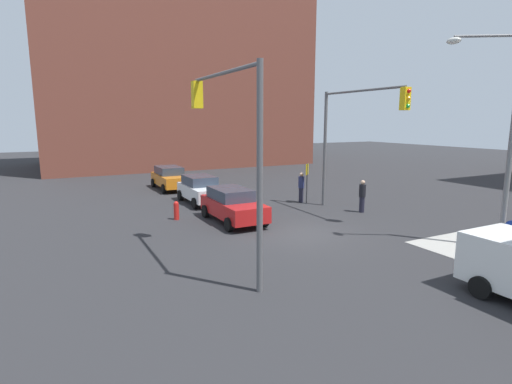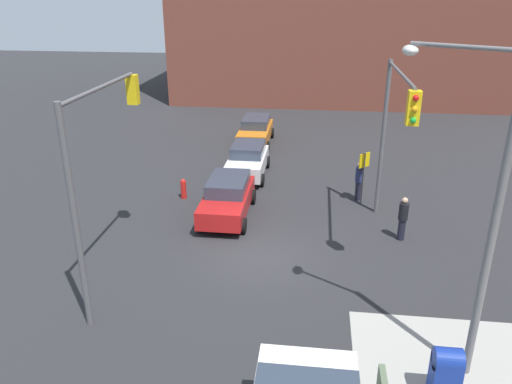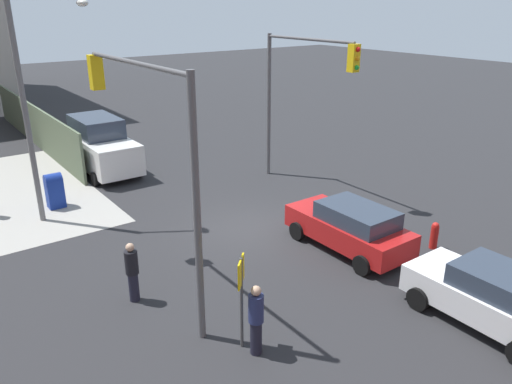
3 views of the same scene
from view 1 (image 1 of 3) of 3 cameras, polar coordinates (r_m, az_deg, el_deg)
name	(u,v)px [view 1 (image 1 of 3)]	position (r m, az deg, el deg)	size (l,w,h in m)	color
ground_plane	(302,233)	(17.78, 6.61, -5.90)	(120.00, 120.00, 0.00)	#28282B
building_brick_west	(173,83)	(48.18, -11.77, 14.97)	(16.00, 28.00, 18.30)	brown
traffic_signal_nw_corner	(353,125)	(21.57, 13.68, 9.25)	(6.04, 0.36, 6.50)	#59595B
traffic_signal_se_corner	(229,129)	(12.77, -3.83, 8.95)	(5.41, 0.36, 6.50)	#59595B
street_lamp_corner	(503,126)	(17.64, 31.81, 8.03)	(1.65, 2.32, 8.00)	slate
warning_sign_two_way	(307,176)	(23.99, 7.30, 2.25)	(0.48, 0.48, 2.40)	#4C4C4C
fire_hydrant	(176,210)	(20.37, -11.31, -2.56)	(0.26, 0.26, 0.94)	red
hatchback_orange	(170,178)	(29.60, -12.17, 2.04)	(4.45, 2.02, 1.62)	orange
sedan_white	(201,189)	(24.24, -7.87, 0.42)	(4.09, 2.02, 1.62)	white
sedan_red	(233,205)	(19.58, -3.37, -1.81)	(4.42, 2.02, 1.62)	#B21919
pedestrian_crossing	(362,196)	(22.26, 14.94, -0.50)	(0.36, 0.36, 1.76)	black
pedestrian_walking_north	(301,187)	(24.35, 6.48, 0.75)	(0.36, 0.36, 1.82)	navy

